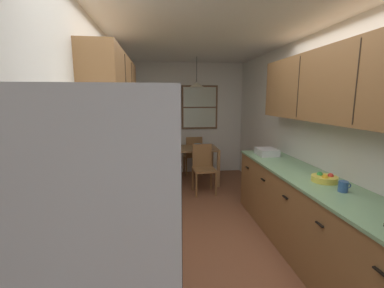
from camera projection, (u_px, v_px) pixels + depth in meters
The scene contains 24 objects.
ground_plane at pixel (206, 222), 3.75m from camera, with size 12.00×12.00×0.00m, color brown.
wall_left at pixel (104, 136), 3.36m from camera, with size 0.10×9.00×2.55m, color white.
wall_right at pixel (301, 132), 3.69m from camera, with size 0.10×9.00×2.55m, color white.
wall_back at pixel (187, 119), 6.12m from camera, with size 4.40×0.10×2.55m, color white.
ceiling_slab at pixel (208, 31), 3.30m from camera, with size 4.40×9.00×0.08m, color white.
refrigerator at pixel (106, 263), 1.36m from camera, with size 0.77×0.78×1.80m.
stove_range at pixel (118, 257), 2.13m from camera, with size 0.66×0.61×1.10m.
microwave_over_range at pixel (95, 112), 1.91m from camera, with size 0.39×0.57×0.32m.
counter_left at pixel (133, 201), 3.32m from camera, with size 0.64×1.82×0.90m.
upper_cabinets_left at pixel (115, 88), 3.01m from camera, with size 0.33×1.90×0.72m.
counter_right at pixel (310, 217), 2.88m from camera, with size 0.64×3.10×0.90m.
upper_cabinets_right at pixel (337, 85), 2.60m from camera, with size 0.33×2.78×0.76m.
dining_table at pixel (196, 154), 5.39m from camera, with size 0.84×0.72×0.75m.
dining_chair_near at pixel (203, 166), 4.86m from camera, with size 0.42×0.42×0.90m.
dining_chair_far at pixel (193, 154), 5.97m from camera, with size 0.42×0.42×0.90m.
pendant_light at pixel (197, 84), 5.15m from camera, with size 0.29×0.29×0.58m.
back_window at pixel (200, 107), 6.03m from camera, with size 0.84×0.05×1.00m.
trash_bin at pixel (157, 181), 4.70m from camera, with size 0.35×0.35×0.57m, color white.
storage_canister at pixel (123, 179), 2.50m from camera, with size 0.12×0.12×0.16m.
dish_towel at pixel (162, 241), 2.32m from camera, with size 0.02×0.16×0.24m, color beige.
mug_by_coffeemaker at pixel (343, 186), 2.39m from camera, with size 0.12×0.08×0.10m.
fruit_bowl at pixel (324, 178), 2.68m from camera, with size 0.26×0.26×0.09m.
dish_rack at pixel (267, 152), 3.94m from camera, with size 0.28×0.34×0.10m, color silver.
table_serving_bowl at pixel (198, 145), 5.46m from camera, with size 0.17×0.17×0.06m, color #4C7299.
Camera 1 is at (-0.63, -2.45, 1.75)m, focal length 24.37 mm.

